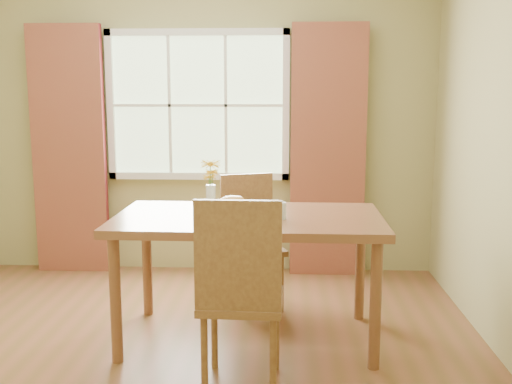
{
  "coord_description": "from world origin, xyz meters",
  "views": [
    {
      "loc": [
        0.77,
        -3.45,
        1.62
      ],
      "look_at": [
        0.59,
        0.26,
        1.0
      ],
      "focal_mm": 42.0,
      "sensor_mm": 36.0,
      "label": 1
    }
  ],
  "objects": [
    {
      "name": "dining_table",
      "position": [
        0.54,
        0.31,
        0.75
      ],
      "size": [
        1.72,
        0.98,
        0.83
      ],
      "rotation": [
        0.0,
        0.0,
        -0.01
      ],
      "color": "brown",
      "rests_on": "room"
    },
    {
      "name": "curtain_left",
      "position": [
        -1.15,
        1.78,
        1.1
      ],
      "size": [
        0.65,
        0.08,
        2.2
      ],
      "primitive_type": "cube",
      "color": "maroon",
      "rests_on": "room"
    },
    {
      "name": "window",
      "position": [
        0.0,
        1.87,
        1.5
      ],
      "size": [
        1.62,
        0.06,
        1.32
      ],
      "color": "beige",
      "rests_on": "room"
    },
    {
      "name": "chair_near",
      "position": [
        0.54,
        -0.4,
        0.59
      ],
      "size": [
        0.46,
        0.46,
        1.08
      ],
      "rotation": [
        0.0,
        0.0,
        -0.03
      ],
      "color": "brown",
      "rests_on": "room"
    },
    {
      "name": "curtain_right",
      "position": [
        1.15,
        1.78,
        1.1
      ],
      "size": [
        0.65,
        0.08,
        2.2
      ],
      "primitive_type": "cube",
      "color": "maroon",
      "rests_on": "room"
    },
    {
      "name": "room",
      "position": [
        0.0,
        0.0,
        1.35
      ],
      "size": [
        4.24,
        3.84,
        2.74
      ],
      "color": "brown",
      "rests_on": "ground"
    },
    {
      "name": "plate",
      "position": [
        0.48,
        0.16,
        0.85
      ],
      "size": [
        0.3,
        0.3,
        0.01
      ],
      "primitive_type": "cube",
      "rotation": [
        0.0,
        0.0,
        0.11
      ],
      "color": "#5EC030",
      "rests_on": "placemat"
    },
    {
      "name": "chair_far",
      "position": [
        0.51,
        1.01,
        0.55
      ],
      "size": [
        0.53,
        0.53,
        1.0
      ],
      "rotation": [
        0.0,
        0.0,
        0.34
      ],
      "color": "brown",
      "rests_on": "room"
    },
    {
      "name": "water_glass",
      "position": [
        0.75,
        0.21,
        0.89
      ],
      "size": [
        0.07,
        0.07,
        0.11
      ],
      "color": "silver",
      "rests_on": "dining_table"
    },
    {
      "name": "placemat",
      "position": [
        0.49,
        0.22,
        0.84
      ],
      "size": [
        0.51,
        0.42,
        0.01
      ],
      "primitive_type": "cube",
      "rotation": [
        0.0,
        0.0,
        -0.21
      ],
      "color": "silver",
      "rests_on": "dining_table"
    },
    {
      "name": "croissant_sandwich",
      "position": [
        0.44,
        0.23,
        0.91
      ],
      "size": [
        0.2,
        0.18,
        0.12
      ],
      "rotation": [
        0.0,
        0.0,
        0.52
      ],
      "color": "#FAA155",
      "rests_on": "plate"
    },
    {
      "name": "flower_vase",
      "position": [
        0.27,
        0.54,
        1.03
      ],
      "size": [
        0.13,
        0.13,
        0.33
      ],
      "color": "silver",
      "rests_on": "dining_table"
    }
  ]
}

